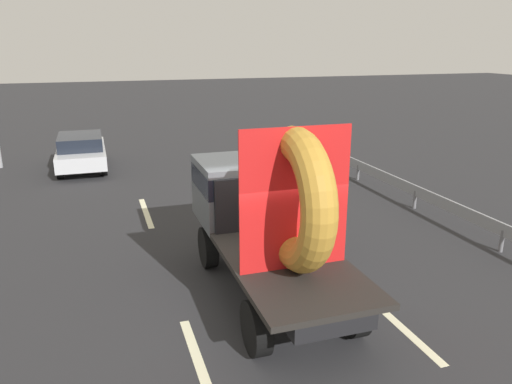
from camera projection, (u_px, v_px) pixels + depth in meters
name	position (u px, v px, depth m)	size (l,w,h in m)	color
ground_plane	(270.00, 297.00, 9.64)	(120.00, 120.00, 0.00)	#28282B
flatbed_truck	(263.00, 208.00, 9.66)	(2.02, 5.35, 3.51)	black
distant_sedan	(81.00, 151.00, 19.28)	(1.78, 4.15, 1.35)	black
guardrail	(384.00, 177.00, 16.23)	(0.10, 13.59, 0.71)	gray
lane_dash_left_near	(200.00, 367.00, 7.55)	(2.75, 0.16, 0.01)	beige
lane_dash_left_far	(146.00, 213.00, 14.44)	(2.71, 0.16, 0.01)	beige
lane_dash_right_near	(399.00, 325.00, 8.68)	(2.44, 0.16, 0.01)	beige
lane_dash_right_far	(265.00, 204.00, 15.20)	(2.48, 0.16, 0.01)	beige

